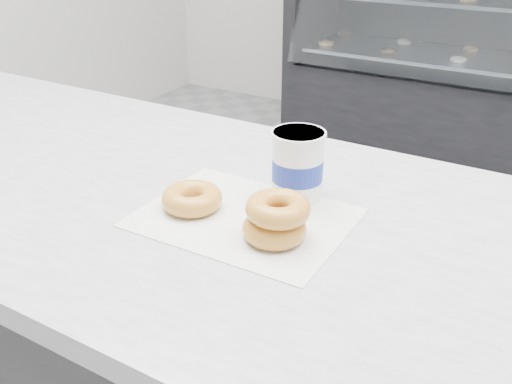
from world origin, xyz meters
TOP-DOWN VIEW (x-y plane):
  - ground at (0.00, 0.00)m, footprint 5.00×5.00m
  - display_case at (0.00, 2.12)m, footprint 2.40×0.74m
  - wax_paper at (0.00, -0.62)m, footprint 0.34×0.27m
  - donut_single at (-0.09, -0.64)m, footprint 0.13×0.13m
  - donut_stack at (0.08, -0.66)m, footprint 0.14×0.14m
  - coffee_cup at (0.05, -0.52)m, footprint 0.11×0.11m

SIDE VIEW (x-z plane):
  - ground at x=0.00m, z-range 0.00..0.00m
  - display_case at x=0.00m, z-range -0.13..1.12m
  - wax_paper at x=0.00m, z-range 0.90..0.90m
  - donut_single at x=-0.09m, z-range 0.90..0.94m
  - donut_stack at x=0.08m, z-range 0.90..0.97m
  - coffee_cup at x=0.05m, z-range 0.90..1.03m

